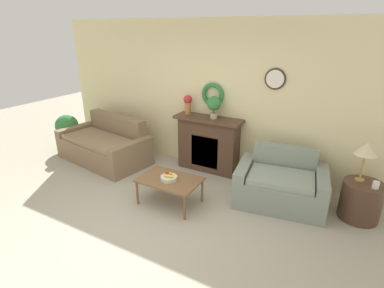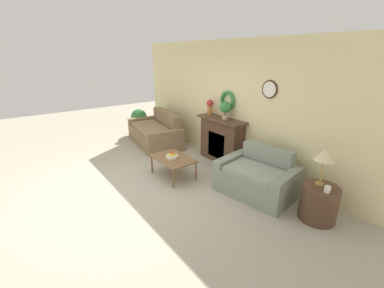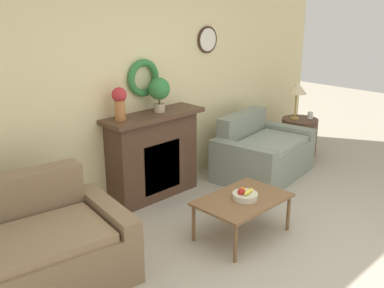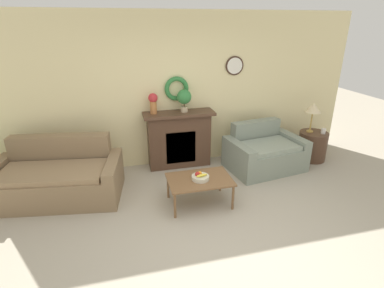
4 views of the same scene
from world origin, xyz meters
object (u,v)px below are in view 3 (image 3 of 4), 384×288
at_px(fireplace, 153,155).
at_px(side_table_by_loveseat, 299,136).
at_px(loveseat_right, 262,154).
at_px(mug, 310,115).
at_px(potted_plant_on_mantel, 159,90).
at_px(fruit_bowl, 245,195).
at_px(vase_on_mantel_left, 119,101).
at_px(table_lamp, 297,89).
at_px(coffee_table, 243,202).
at_px(couch_left, 9,258).

relative_size(fireplace, side_table_by_loveseat, 2.28).
relative_size(loveseat_right, mug, 14.32).
bearing_deg(potted_plant_on_mantel, fireplace, 171.80).
distance_m(fruit_bowl, vase_on_mantel_left, 1.65).
distance_m(loveseat_right, mug, 1.24).
relative_size(table_lamp, mug, 5.69).
xyz_separation_m(coffee_table, vase_on_mantel_left, (-0.45, 1.35, 0.87)).
xyz_separation_m(couch_left, loveseat_right, (3.49, 0.12, -0.01)).
bearing_deg(loveseat_right, coffee_table, -158.08).
height_order(loveseat_right, coffee_table, loveseat_right).
xyz_separation_m(mug, vase_on_mantel_left, (-3.12, 0.47, 0.64)).
xyz_separation_m(couch_left, coffee_table, (2.03, -0.74, 0.06)).
distance_m(couch_left, vase_on_mantel_left, 1.93).
distance_m(fireplace, loveseat_right, 1.57).
height_order(coffee_table, potted_plant_on_mantel, potted_plant_on_mantel).
distance_m(fruit_bowl, table_lamp, 2.75).
height_order(coffee_table, table_lamp, table_lamp).
xyz_separation_m(side_table_by_loveseat, table_lamp, (-0.07, 0.05, 0.74)).
xyz_separation_m(fireplace, fruit_bowl, (0.02, -1.36, -0.07)).
relative_size(side_table_by_loveseat, table_lamp, 0.98).
distance_m(fireplace, couch_left, 2.12).
bearing_deg(potted_plant_on_mantel, vase_on_mantel_left, 177.87).
bearing_deg(mug, potted_plant_on_mantel, 170.07).
bearing_deg(coffee_table, loveseat_right, 30.36).
bearing_deg(fruit_bowl, vase_on_mantel_left, 108.33).
relative_size(coffee_table, mug, 9.23).
distance_m(fireplace, table_lamp, 2.56).
bearing_deg(coffee_table, fruit_bowl, -84.51).
bearing_deg(table_lamp, side_table_by_loveseat, -38.66).
distance_m(couch_left, coffee_table, 2.16).
bearing_deg(fireplace, potted_plant_on_mantel, -8.20).
bearing_deg(fruit_bowl, potted_plant_on_mantel, 86.46).
bearing_deg(couch_left, potted_plant_on_mantel, 24.39).
height_order(couch_left, potted_plant_on_mantel, potted_plant_on_mantel).
relative_size(side_table_by_loveseat, mug, 5.55).
bearing_deg(coffee_table, couch_left, 160.05).
relative_size(fruit_bowl, mug, 2.52).
height_order(fireplace, loveseat_right, fireplace).
bearing_deg(side_table_by_loveseat, couch_left, -177.08).
bearing_deg(fruit_bowl, mug, 18.66).
bearing_deg(fireplace, fruit_bowl, -89.32).
height_order(coffee_table, mug, mug).
relative_size(coffee_table, vase_on_mantel_left, 2.57).
height_order(fruit_bowl, potted_plant_on_mantel, potted_plant_on_mantel).
height_order(vase_on_mantel_left, potted_plant_on_mantel, potted_plant_on_mantel).
bearing_deg(fireplace, coffee_table, -89.40).
bearing_deg(loveseat_right, vase_on_mantel_left, 157.07).
distance_m(loveseat_right, fruit_bowl, 1.71).
xyz_separation_m(fruit_bowl, vase_on_mantel_left, (-0.45, 1.37, 0.79)).
bearing_deg(fireplace, vase_on_mantel_left, 179.27).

